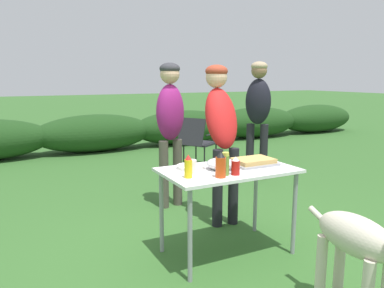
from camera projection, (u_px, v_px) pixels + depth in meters
The scene contains 16 objects.
ground_plane at pixel (227, 252), 3.22m from camera, with size 60.00×60.00×0.00m, color #336028.
shrub_hedge at pixel (95, 133), 7.53m from camera, with size 14.40×0.90×0.75m.
folding_table at pixel (228, 178), 3.10m from camera, with size 1.10×0.64×0.74m.
food_tray at pixel (253, 162), 3.22m from camera, with size 0.38×0.28×0.06m.
plate_stack at pixel (191, 167), 3.09m from camera, with size 0.23×0.23×0.03m, color white.
mixing_bowl at pixel (221, 164), 3.07m from camera, with size 0.24×0.24×0.09m, color silver.
paper_cup_stack at pixel (191, 167), 2.91m from camera, with size 0.08×0.08×0.11m, color white.
ketchup_bottle at pixel (236, 166), 2.89m from camera, with size 0.07×0.07×0.14m.
relish_jar at pixel (225, 164), 2.87m from camera, with size 0.06×0.06×0.18m.
hot_sauce_bottle at pixel (221, 165), 2.81m from camera, with size 0.08×0.08×0.20m.
mustard_bottle at pixel (188, 167), 2.80m from camera, with size 0.06×0.06×0.18m.
standing_person_in_red_jacket at pixel (221, 123), 3.76m from camera, with size 0.36×0.48×1.61m.
standing_person_with_beanie at pixel (258, 107), 5.40m from camera, with size 0.44×0.45×1.71m.
standing_person_in_olive_jacket at pixel (170, 118), 4.20m from camera, with size 0.36×0.28×1.64m.
dog at pixel (362, 245), 2.21m from camera, with size 0.27×0.88×0.73m.
camp_chair_green_behind_table at pixel (197, 139), 6.20m from camera, with size 0.74×0.70×0.83m.
Camera 1 is at (-1.63, -2.54, 1.49)m, focal length 35.00 mm.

